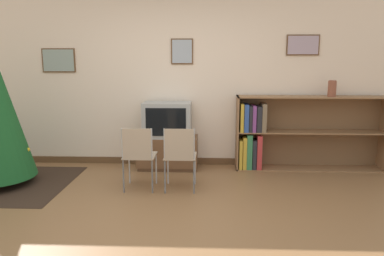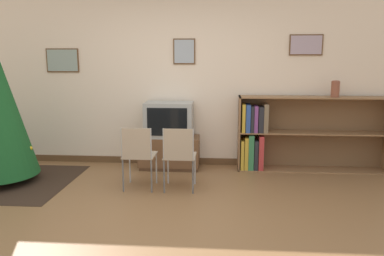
{
  "view_description": "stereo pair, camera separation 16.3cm",
  "coord_description": "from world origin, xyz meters",
  "px_view_note": "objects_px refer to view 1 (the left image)",
  "views": [
    {
      "loc": [
        0.46,
        -3.6,
        1.66
      ],
      "look_at": [
        0.26,
        1.18,
        0.76
      ],
      "focal_mm": 35.0,
      "sensor_mm": 36.0,
      "label": 1
    },
    {
      "loc": [
        0.62,
        -3.59,
        1.66
      ],
      "look_at": [
        0.26,
        1.18,
        0.76
      ],
      "focal_mm": 35.0,
      "sensor_mm": 36.0,
      "label": 2
    }
  ],
  "objects_px": {
    "tv_console": "(168,152)",
    "bookshelf": "(283,134)",
    "folding_chair_left": "(139,154)",
    "vase": "(332,88)",
    "folding_chair_right": "(180,155)",
    "television": "(167,120)"
  },
  "relations": [
    {
      "from": "tv_console",
      "to": "bookshelf",
      "type": "height_order",
      "value": "bookshelf"
    },
    {
      "from": "bookshelf",
      "to": "vase",
      "type": "distance_m",
      "value": 0.96
    },
    {
      "from": "folding_chair_left",
      "to": "television",
      "type": "bearing_deg",
      "value": 75.28
    },
    {
      "from": "folding_chair_left",
      "to": "bookshelf",
      "type": "distance_m",
      "value": 2.26
    },
    {
      "from": "tv_console",
      "to": "television",
      "type": "height_order",
      "value": "television"
    },
    {
      "from": "folding_chair_left",
      "to": "vase",
      "type": "xyz_separation_m",
      "value": [
        2.66,
        1.0,
        0.76
      ]
    },
    {
      "from": "television",
      "to": "tv_console",
      "type": "bearing_deg",
      "value": 90.0
    },
    {
      "from": "television",
      "to": "folding_chair_right",
      "type": "distance_m",
      "value": 1.06
    },
    {
      "from": "bookshelf",
      "to": "vase",
      "type": "height_order",
      "value": "vase"
    },
    {
      "from": "tv_console",
      "to": "bookshelf",
      "type": "xyz_separation_m",
      "value": [
        1.74,
        0.06,
        0.3
      ]
    },
    {
      "from": "bookshelf",
      "to": "vase",
      "type": "bearing_deg",
      "value": -4.84
    },
    {
      "from": "television",
      "to": "folding_chair_left",
      "type": "bearing_deg",
      "value": -104.72
    },
    {
      "from": "folding_chair_left",
      "to": "folding_chair_right",
      "type": "bearing_deg",
      "value": 0.0
    },
    {
      "from": "tv_console",
      "to": "folding_chair_left",
      "type": "xyz_separation_m",
      "value": [
        -0.26,
        -0.99,
        0.23
      ]
    },
    {
      "from": "television",
      "to": "folding_chair_right",
      "type": "relative_size",
      "value": 0.87
    },
    {
      "from": "folding_chair_left",
      "to": "folding_chair_right",
      "type": "height_order",
      "value": "same"
    },
    {
      "from": "tv_console",
      "to": "television",
      "type": "xyz_separation_m",
      "value": [
        0.0,
        -0.0,
        0.5
      ]
    },
    {
      "from": "folding_chair_right",
      "to": "vase",
      "type": "distance_m",
      "value": 2.48
    },
    {
      "from": "folding_chair_left",
      "to": "vase",
      "type": "distance_m",
      "value": 2.94
    },
    {
      "from": "television",
      "to": "folding_chair_left",
      "type": "relative_size",
      "value": 0.87
    },
    {
      "from": "television",
      "to": "bookshelf",
      "type": "bearing_deg",
      "value": 2.15
    },
    {
      "from": "bookshelf",
      "to": "vase",
      "type": "xyz_separation_m",
      "value": [
        0.66,
        -0.06,
        0.69
      ]
    }
  ]
}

